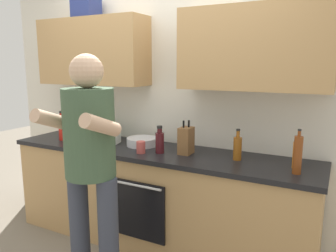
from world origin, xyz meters
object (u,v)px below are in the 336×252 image
Objects in this scene: person_standing at (90,160)px; bottle_soda at (107,130)px; bottle_vinegar at (298,155)px; knife_block at (186,140)px; bottle_hotsauce at (62,128)px; bottle_syrup at (237,148)px; grocery_bag_produce at (106,135)px; cup_stoneware at (74,139)px; mixing_bowl at (142,142)px; bottle_juice at (297,155)px; bottle_wine at (160,142)px; bottle_water at (87,122)px; cup_ceramic at (141,147)px.

person_standing reaches higher than bottle_soda.
bottle_vinegar is at bearing -8.78° from bottle_soda.
knife_block is at bearing 172.55° from bottle_vinegar.
bottle_vinegar is 2.23m from bottle_hotsauce.
bottle_syrup is at bearing -6.06° from bottle_soda.
bottle_hotsauce is at bearing -141.06° from bottle_soda.
bottle_hotsauce is at bearing -170.20° from grocery_bag_produce.
cup_stoneware is 1.12m from knife_block.
mixing_bowl is at bearing 172.33° from bottle_vinegar.
bottle_soda is 1.87m from bottle_juice.
grocery_bag_produce is at bearing 176.74° from bottle_vinegar.
bottle_wine is at bearing 5.45° from cup_stoneware.
knife_block is at bearing 4.41° from bottle_hotsauce.
mixing_bowl is at bearing 171.91° from knife_block.
bottle_water is 0.95m from cup_ceramic.
cup_ceramic is 0.39m from knife_block.
mixing_bowl is (-0.16, 0.92, -0.08)m from person_standing.
grocery_bag_produce is (-0.36, -0.09, 0.04)m from mixing_bowl.
mixing_bowl is (-1.39, 0.19, -0.10)m from bottle_vinegar.
bottle_hotsauce is 0.49m from grocery_bag_produce.
bottle_juice reaches higher than grocery_bag_produce.
mixing_bowl is (-0.93, 0.05, -0.06)m from bottle_syrup.
cup_stoneware is 0.32× the size of mixing_bowl.
bottle_hotsauce is 0.28m from bottle_water.
bottle_juice is 1.02× the size of grocery_bag_produce.
cup_stoneware reaches higher than mixing_bowl.
bottle_water is at bearing 172.43° from knife_block.
bottle_wine is 0.23m from knife_block.
bottle_soda is 0.91× the size of grocery_bag_produce.
person_standing is 7.26× the size of bottle_wine.
bottle_water is at bearing 154.95° from grocery_bag_produce.
bottle_syrup reaches higher than bottle_juice.
knife_block reaches higher than grocery_bag_produce.
bottle_water is at bearing 175.16° from bottle_syrup.
bottle_soda is at bearing 161.66° from bottle_wine.
bottle_juice is 0.45m from bottle_syrup.
bottle_vinegar is 1.26× the size of bottle_syrup.
person_standing is 0.69m from cup_ceramic.
cup_ceramic is (-0.14, -0.08, -0.05)m from bottle_wine.
knife_block is 0.84m from grocery_bag_produce.
grocery_bag_produce is at bearing -178.16° from bottle_syrup.
bottle_soda is 0.81m from bottle_wine.
bottle_juice reaches higher than bottle_wine.
knife_block is at bearing -8.09° from mixing_bowl.
bottle_soda is 2.32× the size of cup_stoneware.
cup_stoneware is at bearing -159.15° from mixing_bowl.
bottle_wine is 2.31× the size of cup_ceramic.
bottle_syrup is at bearing 4.03° from bottle_hotsauce.
cup_stoneware is 0.31m from grocery_bag_produce.
mixing_bowl is at bearing -7.24° from bottle_water.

